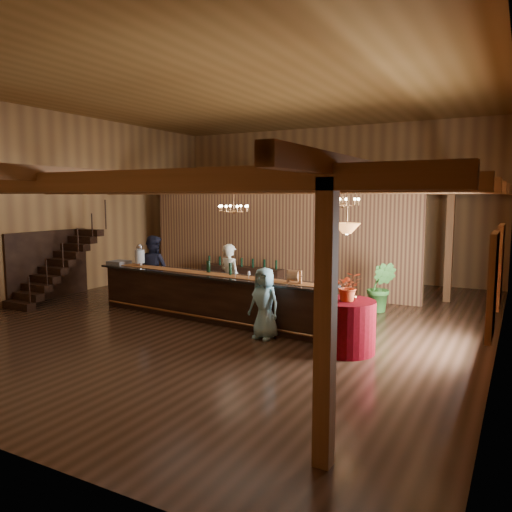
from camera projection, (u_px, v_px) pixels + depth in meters
The scene contains 30 objects.
floor at pixel (232, 316), 12.53m from camera, with size 14.00×14.00×0.00m, color #42291C.
ceiling at pixel (231, 91), 11.88m from camera, with size 14.00×14.00×0.00m, color olive.
wall_back at pixel (330, 203), 18.32m from camera, with size 12.00×0.10×5.50m, color olive.
wall_left at pixel (61, 205), 15.03m from camera, with size 0.10×14.00×5.50m, color olive.
wall_right at pixel (505, 210), 9.38m from camera, with size 0.10×14.00×5.50m, color olive.
beam_grid at pixel (242, 187), 12.59m from camera, with size 11.90×13.90×0.39m.
support_posts at pixel (221, 255), 11.90m from camera, with size 9.20×10.20×3.20m.
partition_wall at pixel (276, 243), 15.64m from camera, with size 9.00×0.18×3.10m, color olive.
window_right_front at pixel (493, 286), 8.15m from camera, with size 0.12×1.05×1.75m, color white.
window_right_back at pixel (500, 266), 10.42m from camera, with size 0.12×1.05×1.75m, color white.
staircase at pixel (56, 266), 14.33m from camera, with size 1.00×2.80×2.00m.
backroom_boxes at pixel (306, 268), 17.41m from camera, with size 4.10×0.60×1.10m.
tasting_bar at pixel (206, 296), 12.24m from camera, with size 6.81×1.51×1.14m.
beverage_dispenser at pixel (140, 255), 13.50m from camera, with size 0.26×0.26×0.60m.
glass_rack_tray at pixel (119, 263), 13.83m from camera, with size 0.50×0.50×0.10m, color gray.
raffle_drum at pixel (294, 276), 10.72m from camera, with size 0.34×0.24×0.30m.
bar_bottle_0 at pixel (208, 267), 12.29m from camera, with size 0.07×0.07×0.30m, color black.
bar_bottle_1 at pixel (209, 267), 12.27m from camera, with size 0.07×0.07×0.30m, color black.
bar_bottle_2 at pixel (230, 269), 11.91m from camera, with size 0.07×0.07×0.30m, color black.
backbar_shelf at pixel (242, 279), 15.78m from camera, with size 2.83×0.44×0.80m, color #362114.
round_table at pixel (345, 326), 9.63m from camera, with size 1.18×1.18×1.02m, color maroon.
chandelier_left at pixel (234, 208), 13.30m from camera, with size 0.80×0.80×0.67m.
chandelier_right at pixel (343, 201), 11.84m from camera, with size 0.80×0.80×0.47m.
pendant_lamp at pixel (347, 228), 9.41m from camera, with size 0.52×0.52×0.90m.
bartender at pixel (230, 279), 12.75m from camera, with size 0.66×0.43×1.81m, color white.
staff_second at pixel (154, 270), 13.88m from camera, with size 0.94×0.73×1.93m, color black.
guest at pixel (264, 303), 10.51m from camera, with size 0.74×0.48×1.52m, color #8ACFE2.
floor_plant at pixel (381, 287), 12.94m from camera, with size 0.73×0.59×1.33m, color #38752A.
table_flowers at pixel (349, 286), 9.46m from camera, with size 0.52×0.45×0.57m, color #BF411A.
table_vase at pixel (353, 293), 9.57m from camera, with size 0.13×0.13×0.27m, color #B77A46.
Camera 1 is at (6.34, -10.51, 3.00)m, focal length 35.00 mm.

